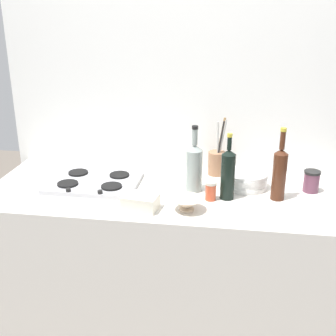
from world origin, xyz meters
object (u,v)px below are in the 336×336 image
Objects in this scene: wine_bottle_leftmost at (228,173)px; utensil_crock at (217,161)px; stovetop_hob at (94,182)px; mixing_bowl at (187,204)px; condiment_jar_front at (211,191)px; condiment_jar_rear at (311,181)px; wine_bottle_mid_left at (279,173)px; wine_bottle_mid_right at (194,167)px; plate_stack at (246,180)px; butter_dish at (140,202)px.

wine_bottle_leftmost reaches higher than utensil_crock.
mixing_bowl is (0.50, -0.23, 0.02)m from stovetop_hob.
condiment_jar_rear is (0.48, 0.17, 0.01)m from condiment_jar_front.
condiment_jar_front is (-0.31, -0.06, -0.09)m from wine_bottle_mid_left.
condiment_jar_front is (0.10, 0.13, 0.01)m from mixing_bowl.
wine_bottle_mid_right reaches higher than condiment_jar_front.
stovetop_hob is 0.52m from wine_bottle_mid_right.
wine_bottle_mid_right reaches higher than utensil_crock.
mixing_bowl is at bearing -127.07° from condiment_jar_front.
plate_stack is 0.61× the size of wine_bottle_mid_left.
condiment_jar_front is at bearing -160.31° from condiment_jar_rear.
wine_bottle_mid_right is 0.58m from condiment_jar_rear.
utensil_crock is at bearing 87.81° from condiment_jar_front.
plate_stack is 0.32m from condiment_jar_rear.
stovetop_hob is 0.61m from condiment_jar_front.
wine_bottle_leftmost is at bearing -160.56° from condiment_jar_rear.
mixing_bowl is at bearing -155.45° from wine_bottle_mid_left.
utensil_crock is 0.34m from condiment_jar_front.
stovetop_hob is at bearing -174.15° from plate_stack.
condiment_jar_rear reaches higher than stovetop_hob.
stovetop_hob is at bearing 174.16° from wine_bottle_leftmost.
butter_dish is at bearing -155.59° from wine_bottle_leftmost.
plate_stack is (0.77, 0.08, 0.03)m from stovetop_hob.
butter_dish is at bearing -39.64° from stovetop_hob.
utensil_crock reaches higher than butter_dish.
plate_stack is at bearing 49.04° from mixing_bowl.
wine_bottle_mid_left reaches higher than wine_bottle_mid_right.
condiment_jar_front is (0.09, -0.10, -0.08)m from wine_bottle_mid_right.
wine_bottle_leftmost is 0.32m from utensil_crock.
wine_bottle_mid_left reaches higher than stovetop_hob.
wine_bottle_leftmost is (0.68, -0.07, 0.11)m from stovetop_hob.
plate_stack is 0.19m from wine_bottle_leftmost.
wine_bottle_leftmost is at bearing -23.62° from wine_bottle_mid_right.
wine_bottle_mid_left is 0.40m from wine_bottle_mid_right.
wine_bottle_leftmost is 2.06× the size of butter_dish.
butter_dish is at bearing -176.27° from mixing_bowl.
plate_stack reaches higher than mixing_bowl.
wine_bottle_mid_right is 0.26m from utensil_crock.
wine_bottle_mid_left is 0.22m from condiment_jar_rear.
wine_bottle_mid_right is (-0.40, 0.04, -0.01)m from wine_bottle_mid_left.
plate_stack reaches higher than stovetop_hob.
plate_stack is at bearing 57.92° from wine_bottle_leftmost.
wine_bottle_leftmost is 0.97× the size of wine_bottle_mid_right.
plate_stack is 0.21m from wine_bottle_mid_left.
wine_bottle_mid_left is at bearing 18.03° from butter_dish.
wine_bottle_mid_left is (0.91, -0.04, 0.12)m from stovetop_hob.
condiment_jar_rear reaches higher than condiment_jar_front.
wine_bottle_mid_right is at bearing 0.32° from stovetop_hob.
wine_bottle_leftmost is 0.25m from mixing_bowl.
wine_bottle_leftmost reaches higher than butter_dish.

